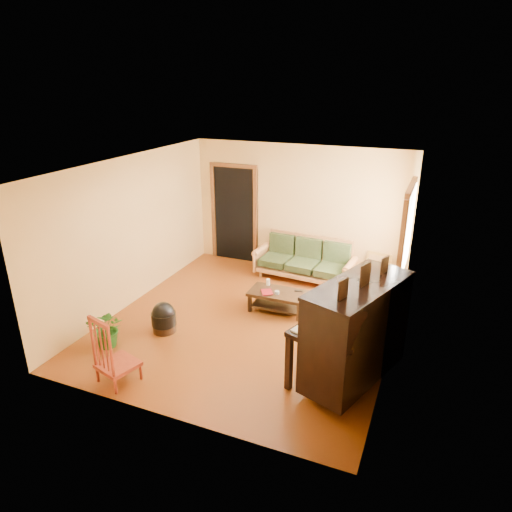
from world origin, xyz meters
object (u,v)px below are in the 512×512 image
at_px(armchair, 378,304).
at_px(red_chair, 116,348).
at_px(coffee_table, 278,301).
at_px(ceramic_crock, 381,279).
at_px(piano, 356,334).
at_px(sofa, 304,260).
at_px(footstool, 164,321).
at_px(potted_plant, 108,328).

bearing_deg(armchair, red_chair, -126.36).
xyz_separation_m(coffee_table, ceramic_crock, (1.50, 1.78, -0.05)).
distance_m(piano, ceramic_crock, 3.32).
distance_m(sofa, footstool, 3.17).
relative_size(piano, red_chair, 1.63).
distance_m(footstool, ceramic_crock, 4.29).
bearing_deg(armchair, sofa, 151.11).
distance_m(armchair, red_chair, 4.06).
distance_m(armchair, potted_plant, 4.23).
bearing_deg(armchair, potted_plant, -139.06).
height_order(coffee_table, footstool, footstool).
xyz_separation_m(coffee_table, red_chair, (-1.28, -2.67, 0.32)).
height_order(piano, ceramic_crock, piano).
bearing_deg(armchair, ceramic_crock, 105.54).
bearing_deg(piano, coffee_table, 156.55).
distance_m(coffee_table, footstool, 1.97).
distance_m(red_chair, potted_plant, 0.95).
height_order(sofa, ceramic_crock, sofa).
xyz_separation_m(piano, potted_plant, (-3.56, -0.55, -0.41)).
relative_size(footstool, red_chair, 0.39).
bearing_deg(potted_plant, piano, 8.83).
height_order(footstool, potted_plant, potted_plant).
bearing_deg(coffee_table, piano, -42.93).
distance_m(armchair, ceramic_crock, 1.68).
distance_m(coffee_table, armchair, 1.68).
bearing_deg(footstool, armchair, 25.46).
bearing_deg(potted_plant, armchair, 30.90).
xyz_separation_m(sofa, potted_plant, (-1.98, -3.50, -0.12)).
bearing_deg(armchair, coffee_table, -165.50).
bearing_deg(potted_plant, ceramic_crock, 47.75).
xyz_separation_m(footstool, potted_plant, (-0.52, -0.69, 0.12)).
bearing_deg(red_chair, sofa, 88.95).
distance_m(piano, potted_plant, 3.63).
relative_size(armchair, ceramic_crock, 3.00).
distance_m(sofa, red_chair, 4.33).
bearing_deg(piano, ceramic_crock, 111.15).
bearing_deg(sofa, ceramic_crock, 16.10).
xyz_separation_m(sofa, coffee_table, (-0.01, -1.46, -0.24)).
bearing_deg(red_chair, footstool, 113.20).
bearing_deg(ceramic_crock, footstool, -133.29).
xyz_separation_m(piano, footstool, (-3.04, 0.14, -0.53)).
xyz_separation_m(ceramic_crock, potted_plant, (-3.47, -3.82, 0.17)).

